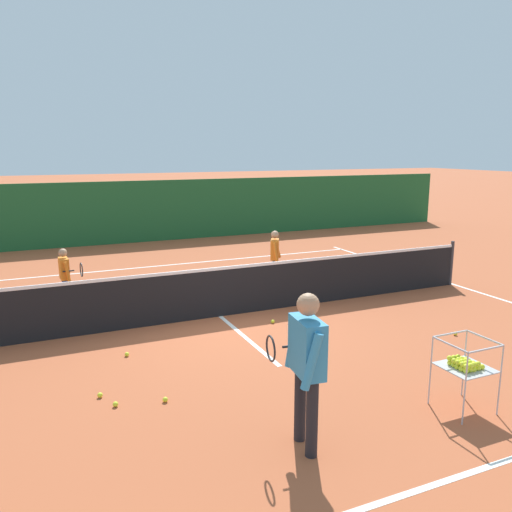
% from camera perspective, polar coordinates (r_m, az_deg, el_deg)
% --- Properties ---
extents(ground_plane, '(120.00, 120.00, 0.00)m').
position_cam_1_polar(ground_plane, '(10.04, -3.97, -6.65)').
color(ground_plane, '#B25633').
extents(line_baseline_near, '(11.79, 0.08, 0.01)m').
position_cam_1_polar(line_baseline_near, '(5.62, 18.11, -23.12)').
color(line_baseline_near, white).
rests_on(line_baseline_near, ground).
extents(line_baseline_far, '(11.79, 0.08, 0.01)m').
position_cam_1_polar(line_baseline_far, '(14.48, -10.52, -1.07)').
color(line_baseline_far, white).
rests_on(line_baseline_far, ground).
extents(line_sideline_east, '(0.08, 10.43, 0.01)m').
position_cam_1_polar(line_sideline_east, '(13.18, 20.87, -2.92)').
color(line_sideline_east, white).
rests_on(line_sideline_east, ground).
extents(line_service_center, '(0.08, 5.14, 0.01)m').
position_cam_1_polar(line_service_center, '(10.04, -3.97, -6.63)').
color(line_service_center, white).
rests_on(line_service_center, ground).
extents(tennis_net, '(11.66, 0.08, 1.05)m').
position_cam_1_polar(tennis_net, '(9.90, -4.01, -3.90)').
color(tennis_net, '#333338').
rests_on(tennis_net, ground).
extents(instructor, '(0.44, 0.81, 1.73)m').
position_cam_1_polar(instructor, '(5.51, 5.53, -11.04)').
color(instructor, black).
rests_on(instructor, ground).
extents(student_0, '(0.43, 0.58, 1.22)m').
position_cam_1_polar(student_0, '(11.05, -20.29, -1.70)').
color(student_0, navy).
rests_on(student_0, ground).
extents(student_1, '(0.42, 0.52, 1.31)m').
position_cam_1_polar(student_1, '(12.00, 2.09, 0.32)').
color(student_1, black).
rests_on(student_1, ground).
extents(ball_cart, '(0.58, 0.58, 0.90)m').
position_cam_1_polar(ball_cart, '(6.90, 22.03, -11.01)').
color(ball_cart, '#B7B7BC').
rests_on(ball_cart, ground).
extents(tennis_ball_0, '(0.07, 0.07, 0.07)m').
position_cam_1_polar(tennis_ball_0, '(9.63, 1.86, -7.23)').
color(tennis_ball_0, yellow).
rests_on(tennis_ball_0, ground).
extents(tennis_ball_5, '(0.07, 0.07, 0.07)m').
position_cam_1_polar(tennis_ball_5, '(8.41, -14.05, -10.47)').
color(tennis_ball_5, yellow).
rests_on(tennis_ball_5, ground).
extents(tennis_ball_6, '(0.07, 0.07, 0.07)m').
position_cam_1_polar(tennis_ball_6, '(6.92, -9.97, -15.32)').
color(tennis_ball_6, yellow).
rests_on(tennis_ball_6, ground).
extents(tennis_ball_8, '(0.07, 0.07, 0.07)m').
position_cam_1_polar(tennis_ball_8, '(9.66, 21.12, -7.98)').
color(tennis_ball_8, yellow).
rests_on(tennis_ball_8, ground).
extents(tennis_ball_9, '(0.07, 0.07, 0.07)m').
position_cam_1_polar(tennis_ball_9, '(6.94, -15.23, -15.49)').
color(tennis_ball_9, yellow).
rests_on(tennis_ball_9, ground).
extents(tennis_ball_10, '(0.07, 0.07, 0.07)m').
position_cam_1_polar(tennis_ball_10, '(7.23, -16.82, -14.46)').
color(tennis_ball_10, yellow).
rests_on(tennis_ball_10, ground).
extents(windscreen_fence, '(25.93, 0.08, 2.11)m').
position_cam_1_polar(windscreen_fence, '(18.12, -13.62, 4.72)').
color(windscreen_fence, '#1E5B2D').
rests_on(windscreen_fence, ground).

